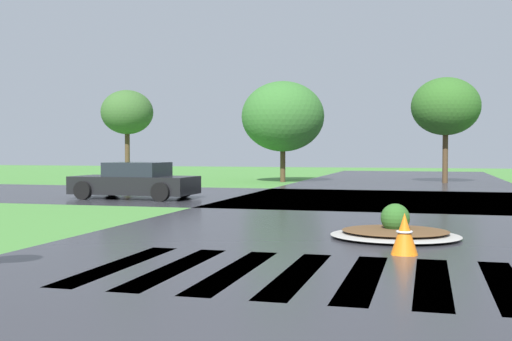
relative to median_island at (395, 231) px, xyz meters
The scene contains 7 objects.
asphalt_roadway 0.91m from the median_island, 138.48° to the left, with size 10.96×80.00×0.01m, color #2B2B30.
asphalt_cross_road 10.05m from the median_island, 93.85° to the left, with size 90.00×9.87×0.01m, color #2B2B30.
crosswalk_stripes 4.05m from the median_island, 99.60° to the right, with size 6.75×3.39×0.01m.
median_island is the anchor object (origin of this frame).
car_dark_suv 12.39m from the median_island, 139.49° to the left, with size 4.38×2.28×1.28m.
traffic_cone 1.96m from the median_island, 82.83° to the right, with size 0.44×0.44×0.69m.
background_treeline 21.72m from the median_island, 77.98° to the left, with size 38.98×6.08×5.83m.
Camera 1 is at (1.28, -3.17, 1.71)m, focal length 44.69 mm.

